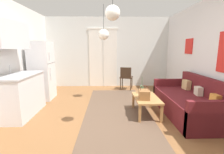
{
  "coord_description": "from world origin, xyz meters",
  "views": [
    {
      "loc": [
        -0.01,
        -2.91,
        1.49
      ],
      "look_at": [
        0.11,
        1.37,
        0.71
      ],
      "focal_mm": 25.81,
      "sensor_mm": 36.0,
      "label": 1
    }
  ],
  "objects_px": {
    "bamboo_vase": "(142,89)",
    "pendant_lamp_near": "(113,13)",
    "pendant_lamp_far": "(104,35)",
    "accent_chair": "(126,77)",
    "handbag": "(144,94)",
    "refrigerator": "(42,71)",
    "couch": "(190,103)",
    "coffee_table": "(146,99)"
  },
  "relations": [
    {
      "from": "bamboo_vase",
      "to": "pendant_lamp_near",
      "type": "distance_m",
      "value": 1.97
    },
    {
      "from": "pendant_lamp_far",
      "to": "pendant_lamp_near",
      "type": "bearing_deg",
      "value": -83.84
    },
    {
      "from": "pendant_lamp_far",
      "to": "accent_chair",
      "type": "bearing_deg",
      "value": 55.71
    },
    {
      "from": "pendant_lamp_far",
      "to": "bamboo_vase",
      "type": "bearing_deg",
      "value": -39.36
    },
    {
      "from": "handbag",
      "to": "pendant_lamp_far",
      "type": "distance_m",
      "value": 1.99
    },
    {
      "from": "handbag",
      "to": "refrigerator",
      "type": "distance_m",
      "value": 3.02
    },
    {
      "from": "refrigerator",
      "to": "pendant_lamp_near",
      "type": "relative_size",
      "value": 2.41
    },
    {
      "from": "refrigerator",
      "to": "couch",
      "type": "bearing_deg",
      "value": -18.88
    },
    {
      "from": "bamboo_vase",
      "to": "accent_chair",
      "type": "xyz_separation_m",
      "value": [
        -0.16,
        1.87,
        -0.02
      ]
    },
    {
      "from": "bamboo_vase",
      "to": "couch",
      "type": "bearing_deg",
      "value": -18.72
    },
    {
      "from": "bamboo_vase",
      "to": "handbag",
      "type": "bearing_deg",
      "value": -95.04
    },
    {
      "from": "couch",
      "to": "pendant_lamp_near",
      "type": "bearing_deg",
      "value": -160.3
    },
    {
      "from": "accent_chair",
      "to": "pendant_lamp_far",
      "type": "distance_m",
      "value": 1.92
    },
    {
      "from": "accent_chair",
      "to": "pendant_lamp_near",
      "type": "xyz_separation_m",
      "value": [
        -0.58,
        -2.85,
        1.57
      ]
    },
    {
      "from": "refrigerator",
      "to": "pendant_lamp_far",
      "type": "height_order",
      "value": "pendant_lamp_far"
    },
    {
      "from": "refrigerator",
      "to": "handbag",
      "type": "bearing_deg",
      "value": -26.94
    },
    {
      "from": "coffee_table",
      "to": "accent_chair",
      "type": "distance_m",
      "value": 2.19
    },
    {
      "from": "refrigerator",
      "to": "pendant_lamp_near",
      "type": "height_order",
      "value": "pendant_lamp_near"
    },
    {
      "from": "coffee_table",
      "to": "accent_chair",
      "type": "height_order",
      "value": "accent_chair"
    },
    {
      "from": "couch",
      "to": "pendant_lamp_near",
      "type": "distance_m",
      "value": 2.57
    },
    {
      "from": "couch",
      "to": "accent_chair",
      "type": "height_order",
      "value": "couch"
    },
    {
      "from": "coffee_table",
      "to": "bamboo_vase",
      "type": "relative_size",
      "value": 2.2
    },
    {
      "from": "accent_chair",
      "to": "pendant_lamp_far",
      "type": "relative_size",
      "value": 0.89
    },
    {
      "from": "bamboo_vase",
      "to": "pendant_lamp_far",
      "type": "distance_m",
      "value": 1.79
    },
    {
      "from": "coffee_table",
      "to": "refrigerator",
      "type": "distance_m",
      "value": 3.06
    },
    {
      "from": "accent_chair",
      "to": "pendant_lamp_far",
      "type": "height_order",
      "value": "pendant_lamp_far"
    },
    {
      "from": "couch",
      "to": "handbag",
      "type": "xyz_separation_m",
      "value": [
        -1.07,
        -0.08,
        0.23
      ]
    },
    {
      "from": "refrigerator",
      "to": "pendant_lamp_far",
      "type": "distance_m",
      "value": 2.06
    },
    {
      "from": "bamboo_vase",
      "to": "refrigerator",
      "type": "relative_size",
      "value": 0.24
    },
    {
      "from": "pendant_lamp_near",
      "to": "bamboo_vase",
      "type": "bearing_deg",
      "value": 53.16
    },
    {
      "from": "coffee_table",
      "to": "handbag",
      "type": "xyz_separation_m",
      "value": [
        -0.08,
        -0.12,
        0.15
      ]
    },
    {
      "from": "couch",
      "to": "refrigerator",
      "type": "xyz_separation_m",
      "value": [
        -3.74,
        1.28,
        0.56
      ]
    },
    {
      "from": "bamboo_vase",
      "to": "pendant_lamp_near",
      "type": "height_order",
      "value": "pendant_lamp_near"
    },
    {
      "from": "pendant_lamp_far",
      "to": "refrigerator",
      "type": "bearing_deg",
      "value": 174.37
    },
    {
      "from": "bamboo_vase",
      "to": "handbag",
      "type": "relative_size",
      "value": 1.32
    },
    {
      "from": "bamboo_vase",
      "to": "accent_chair",
      "type": "distance_m",
      "value": 1.88
    },
    {
      "from": "coffee_table",
      "to": "accent_chair",
      "type": "xyz_separation_m",
      "value": [
        -0.2,
        2.18,
        0.13
      ]
    },
    {
      "from": "coffee_table",
      "to": "bamboo_vase",
      "type": "xyz_separation_m",
      "value": [
        -0.04,
        0.3,
        0.15
      ]
    },
    {
      "from": "coffee_table",
      "to": "pendant_lamp_near",
      "type": "xyz_separation_m",
      "value": [
        -0.78,
        -0.67,
        1.7
      ]
    },
    {
      "from": "coffee_table",
      "to": "pendant_lamp_far",
      "type": "relative_size",
      "value": 0.98
    },
    {
      "from": "refrigerator",
      "to": "pendant_lamp_far",
      "type": "relative_size",
      "value": 1.81
    },
    {
      "from": "handbag",
      "to": "pendant_lamp_near",
      "type": "distance_m",
      "value": 1.78
    }
  ]
}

